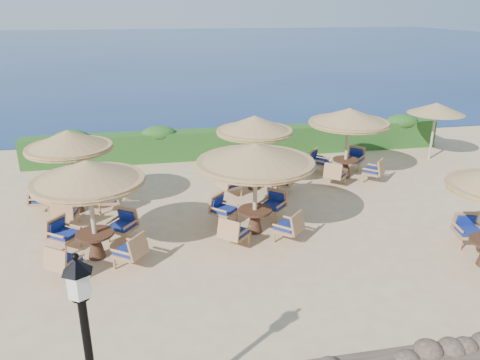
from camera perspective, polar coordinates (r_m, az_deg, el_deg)
ground at (r=13.98m, az=5.97°, el=-5.70°), size 120.00×120.00×0.00m
sea at (r=82.28m, az=-8.72°, el=15.95°), size 160.00×160.00×0.00m
hedge at (r=20.31m, az=0.18°, el=4.64°), size 18.00×0.90×1.20m
extra_parasol at (r=21.10m, az=22.82°, el=8.04°), size 2.30×2.30×2.41m
cafe_set_0 at (r=12.11m, az=-17.85°, el=-1.44°), size 2.79×2.79×2.65m
cafe_set_1 at (r=12.87m, az=1.89°, el=1.41°), size 3.31×3.31×2.65m
cafe_set_3 at (r=15.19m, az=-19.94°, el=2.50°), size 2.88×2.88×2.65m
cafe_set_4 at (r=16.15m, az=1.78°, el=5.15°), size 2.77×2.74×2.65m
cafe_set_5 at (r=17.80m, az=13.06°, el=6.05°), size 2.97×2.97×2.65m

